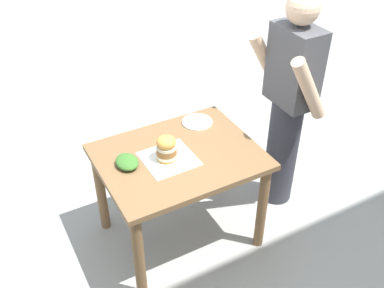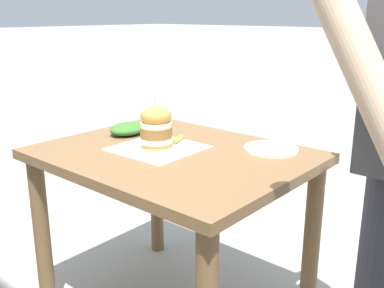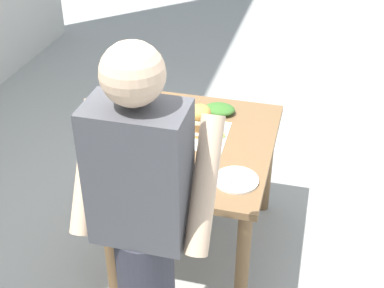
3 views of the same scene
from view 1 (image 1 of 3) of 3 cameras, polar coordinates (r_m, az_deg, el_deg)
name	(u,v)px [view 1 (image 1 of 3)]	position (r m, az deg, el deg)	size (l,w,h in m)	color
ground_plane	(180,234)	(3.45, -1.49, -11.35)	(80.00, 80.00, 0.00)	#9E9E99
patio_table	(179,170)	(3.02, -1.67, -3.30)	(0.82, 1.04, 0.76)	brown
serving_paper	(169,159)	(2.90, -2.94, -1.88)	(0.33, 0.33, 0.00)	white
sandwich	(166,148)	(2.85, -3.26, -0.50)	(0.14, 0.14, 0.21)	gold
pickle_spear	(163,148)	(2.98, -3.77, -0.45)	(0.02, 0.02, 0.08)	#8EA83D
side_plate_with_forks	(197,122)	(3.24, 0.67, 2.81)	(0.22, 0.22, 0.02)	white
side_salad	(127,162)	(2.86, -8.25, -2.26)	(0.18, 0.14, 0.05)	#386B28
diner_across_table	(288,104)	(3.30, 12.14, 5.03)	(0.55, 0.35, 1.69)	#33333D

